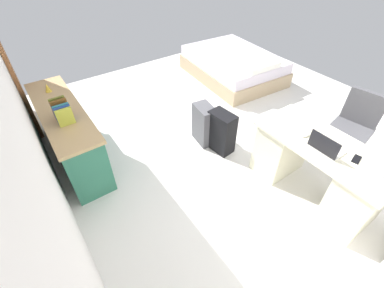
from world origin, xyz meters
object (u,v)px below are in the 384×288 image
Objects in this scene: computer_mouse at (305,135)px; figurine_small at (47,88)px; desk at (316,168)px; credenza at (69,134)px; office_chair at (350,132)px; suitcase_black at (221,132)px; laptop at (325,147)px; cell_phone_near_laptop at (356,159)px; bed at (233,66)px; suitcase_spare_grey at (204,124)px.

figurine_small reaches higher than computer_mouse.
credenza reaches higher than desk.
computer_mouse is at bearing 84.80° from office_chair.
figurine_small reaches higher than suitcase_black.
office_chair is at bearing -80.20° from laptop.
laptop is at bearing 14.94° from cell_phone_near_laptop.
cell_phone_near_laptop is (-3.07, 1.22, 0.51)m from bed.
desk is 3.06m from credenza.
suitcase_black is (1.06, 1.27, -0.12)m from office_chair.
office_chair is 1.08m from laptop.
computer_mouse is (-2.55, 1.32, 0.52)m from bed.
suitcase_spare_grey is 1.40m from computer_mouse.
office_chair is 1.62× the size of suitcase_spare_grey.
credenza is 18.00× the size of computer_mouse.
office_chair reaches higher than cell_phone_near_laptop.
desk is 0.42m from laptop.
figurine_small is (2.59, 2.99, 0.42)m from office_chair.
credenza is 16.36× the size of figurine_small.
laptop is (-2.81, 1.36, 0.55)m from bed.
desk is at bearing -155.54° from suitcase_spare_grey.
office_chair is 3.02× the size of laptop.
figurine_small is (0.50, 0.00, 0.44)m from credenza.
desk is 1.53× the size of office_chair.
credenza reaches higher than computer_mouse.
cell_phone_near_laptop is (-1.50, -0.41, 0.45)m from suitcase_black.
credenza is at bearing 45.61° from computer_mouse.
suitcase_spare_grey is at bearing 126.92° from bed.
bed is at bearing -7.87° from office_chair.
laptop reaches higher than computer_mouse.
suitcase_spare_grey is 1.64m from laptop.
office_chair reaches higher than suitcase_spare_grey.
laptop is 3.41m from figurine_small.
office_chair is 0.47× the size of bed.
office_chair is 9.40× the size of computer_mouse.
suitcase_black reaches higher than suitcase_spare_grey.
suitcase_black is 1.92× the size of laptop.
figurine_small reaches higher than credenza.
suitcase_black is at bearing -157.74° from suitcase_spare_grey.
office_chair is at bearing -76.97° from cell_phone_near_laptop.
bed is 3.34× the size of suitcase_black.
suitcase_spare_grey is at bearing -126.99° from figurine_small.
cell_phone_near_laptop reaches higher than desk.
bed is 18.16× the size of figurine_small.
desk is at bearing 155.53° from bed.
office_chair reaches higher than computer_mouse.
desk is 3.47m from figurine_small.
computer_mouse is 0.91× the size of figurine_small.
office_chair is 0.52× the size of credenza.
suitcase_spare_grey is at bearing 12.66° from laptop.
computer_mouse is (-0.98, -0.31, 0.46)m from suitcase_black.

